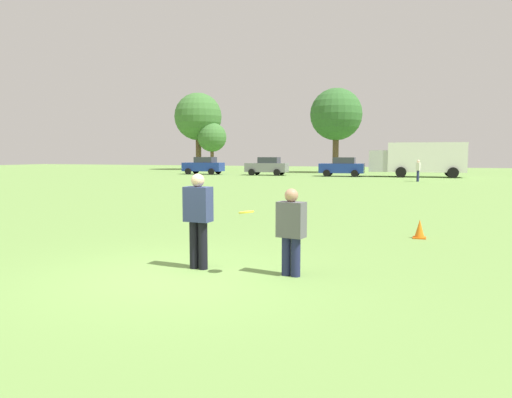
{
  "coord_description": "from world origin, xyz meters",
  "views": [
    {
      "loc": [
        4.07,
        -7.26,
        2.12
      ],
      "look_at": [
        0.98,
        1.25,
        1.28
      ],
      "focal_mm": 33.65,
      "sensor_mm": 36.0,
      "label": 1
    }
  ],
  "objects": [
    {
      "name": "bystander_field_marshal",
      "position": [
        3.18,
        31.98,
        0.96
      ],
      "size": [
        0.33,
        0.5,
        1.69
      ],
      "color": "#1E234C",
      "rests_on": "ground"
    },
    {
      "name": "tree_center_elm",
      "position": [
        -6.16,
        47.5,
        6.59
      ],
      "size": [
        5.89,
        5.89,
        9.57
      ],
      "color": "brown",
      "rests_on": "ground"
    },
    {
      "name": "player_thrower",
      "position": [
        0.08,
        0.6,
        1.0
      ],
      "size": [
        0.51,
        0.32,
        1.77
      ],
      "color": "black",
      "rests_on": "ground"
    },
    {
      "name": "ground_plane",
      "position": [
        0.0,
        0.0,
        0.0
      ],
      "size": [
        148.41,
        148.41,
        0.0
      ],
      "primitive_type": "plane",
      "color": "#6B9347"
    },
    {
      "name": "tree_west_oak",
      "position": [
        -25.88,
        52.04,
        7.17
      ],
      "size": [
        6.41,
        6.41,
        10.42
      ],
      "color": "brown",
      "rests_on": "ground"
    },
    {
      "name": "tree_west_maple",
      "position": [
        -23.54,
        51.43,
        4.35
      ],
      "size": [
        3.89,
        3.89,
        6.33
      ],
      "color": "brown",
      "rests_on": "ground"
    },
    {
      "name": "player_defender",
      "position": [
        1.83,
        0.69,
        0.85
      ],
      "size": [
        0.51,
        0.35,
        1.53
      ],
      "color": "#1E234C",
      "rests_on": "ground"
    },
    {
      "name": "parked_car_mid_left",
      "position": [
        -11.43,
        38.7,
        0.92
      ],
      "size": [
        4.3,
        2.41,
        1.82
      ],
      "color": "slate",
      "rests_on": "ground"
    },
    {
      "name": "parked_car_near_left",
      "position": [
        -18.5,
        38.61,
        0.92
      ],
      "size": [
        4.3,
        2.41,
        1.82
      ],
      "color": "navy",
      "rests_on": "ground"
    },
    {
      "name": "parked_car_center",
      "position": [
        -3.86,
        38.72,
        0.92
      ],
      "size": [
        4.3,
        2.41,
        1.82
      ],
      "color": "navy",
      "rests_on": "ground"
    },
    {
      "name": "traffic_cone",
      "position": [
        3.86,
        5.43,
        0.23
      ],
      "size": [
        0.32,
        0.32,
        0.48
      ],
      "color": "#D8590C",
      "rests_on": "ground"
    },
    {
      "name": "frisbee",
      "position": [
        1.1,
        0.42,
        1.13
      ],
      "size": [
        0.27,
        0.27,
        0.06
      ],
      "color": "yellow"
    },
    {
      "name": "box_truck",
      "position": [
        3.05,
        39.78,
        1.75
      ],
      "size": [
        8.63,
        3.34,
        3.18
      ],
      "color": "white",
      "rests_on": "ground"
    }
  ]
}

